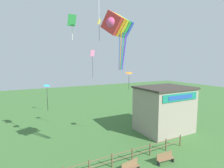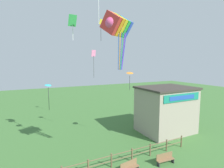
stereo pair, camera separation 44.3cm
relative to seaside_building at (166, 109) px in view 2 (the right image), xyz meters
name	(u,v)px [view 2 (the right image)]	position (x,y,z in m)	size (l,w,h in m)	color
wooden_fence	(122,157)	(-8.87, -4.11, -2.28)	(14.79, 0.14, 1.24)	brown
seaside_building	(166,109)	(0.00, 0.00, 0.00)	(6.86, 5.34, 5.92)	gray
park_bench_near_fence	(129,167)	(-8.93, -5.46, -2.47)	(1.78, 0.65, 0.97)	brown
park_bench_by_building	(165,159)	(-5.41, -5.79, -2.47)	(1.76, 0.51, 0.97)	brown
kite_rainbow_parafoil	(117,25)	(-9.54, -4.34, 8.95)	(3.04, 2.79, 4.47)	#E54C8C
kite_pink_diamond	(94,59)	(-8.78, 3.03, 6.46)	(0.59, 0.29, 3.33)	pink
kite_green_diamond	(73,23)	(-11.77, 0.76, 9.93)	(0.85, 0.53, 2.42)	green
kite_orange_delta	(130,74)	(-5.62, -0.07, 4.79)	(1.04, 1.04, 2.04)	orange
kite_cyan_delta	(48,87)	(-13.92, 4.16, 3.21)	(0.90, 0.89, 3.06)	#2DB2C6
kite_yellow_diamond	(101,26)	(-6.49, 6.19, 11.02)	(0.58, 0.49, 2.96)	yellow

